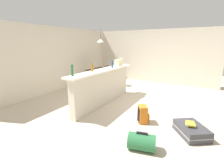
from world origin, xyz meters
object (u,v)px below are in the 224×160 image
(book_stack, at_px, (190,124))
(bottle_green, at_px, (72,70))
(dining_table, at_px, (100,71))
(bottle_blue, at_px, (112,64))
(backpack_orange, at_px, (143,114))
(duffel_bag_green, at_px, (142,142))
(bottle_amber, at_px, (92,67))
(dining_chair_near_partition, at_px, (109,75))
(pendant_lamp, at_px, (100,41))
(suitcase_flat_charcoal, at_px, (191,130))
(grocery_bag, at_px, (118,63))
(bottle_white, at_px, (121,61))

(book_stack, bearing_deg, bottle_green, 103.19)
(dining_table, bearing_deg, bottle_blue, -134.70)
(backpack_orange, xyz_separation_m, duffel_bag_green, (-0.99, -0.33, -0.05))
(bottle_amber, relative_size, dining_chair_near_partition, 0.24)
(pendant_lamp, height_order, book_stack, pendant_lamp)
(dining_table, distance_m, suitcase_flat_charcoal, 4.73)
(bottle_blue, relative_size, grocery_bag, 0.90)
(bottle_amber, relative_size, suitcase_flat_charcoal, 0.26)
(grocery_bag, height_order, pendant_lamp, pendant_lamp)
(grocery_bag, bearing_deg, bottle_blue, -175.24)
(backpack_orange, bearing_deg, suitcase_flat_charcoal, -91.66)
(dining_table, distance_m, duffel_bag_green, 4.78)
(grocery_bag, height_order, backpack_orange, grocery_bag)
(bottle_white, relative_size, dining_table, 0.23)
(dining_table, xyz_separation_m, backpack_orange, (-2.46, -2.93, -0.44))
(pendant_lamp, bearing_deg, bottle_white, -114.98)
(bottle_amber, bearing_deg, book_stack, -93.24)
(dining_chair_near_partition, xyz_separation_m, suitcase_flat_charcoal, (-2.43, -3.49, -0.41))
(bottle_amber, distance_m, bottle_white, 1.74)
(bottle_blue, bearing_deg, bottle_green, 174.35)
(suitcase_flat_charcoal, height_order, book_stack, book_stack)
(pendant_lamp, bearing_deg, duffel_bag_green, -136.96)
(suitcase_flat_charcoal, bearing_deg, dining_table, 57.99)
(bottle_amber, height_order, duffel_bag_green, bottle_amber)
(bottle_blue, xyz_separation_m, backpack_orange, (-0.97, -1.43, -1.01))
(bottle_amber, bearing_deg, bottle_white, -0.29)
(dining_chair_near_partition, bearing_deg, duffel_bag_green, -140.76)
(bottle_green, bearing_deg, suitcase_flat_charcoal, -76.81)
(suitcase_flat_charcoal, xyz_separation_m, backpack_orange, (0.03, 1.05, 0.09))
(bottle_amber, relative_size, duffel_bag_green, 0.42)
(bottle_amber, xyz_separation_m, grocery_bag, (1.35, -0.09, -0.00))
(bottle_green, distance_m, dining_chair_near_partition, 3.24)
(suitcase_flat_charcoal, relative_size, backpack_orange, 2.06)
(bottle_white, xyz_separation_m, dining_table, (0.61, 1.38, -0.57))
(duffel_bag_green, bearing_deg, backpack_orange, 18.60)
(bottle_white, distance_m, book_stack, 3.34)
(bottle_amber, xyz_separation_m, pendant_lamp, (2.37, 1.34, 0.77))
(bottle_green, bearing_deg, bottle_white, -0.82)
(bottle_blue, xyz_separation_m, grocery_bag, (0.49, 0.04, -0.01))
(grocery_bag, bearing_deg, duffel_bag_green, -143.69)
(grocery_bag, height_order, suitcase_flat_charcoal, grocery_bag)
(pendant_lamp, distance_m, suitcase_flat_charcoal, 5.04)
(grocery_bag, distance_m, duffel_bag_green, 3.22)
(dining_chair_near_partition, height_order, book_stack, dining_chair_near_partition)
(bottle_blue, bearing_deg, suitcase_flat_charcoal, -112.03)
(duffel_bag_green, bearing_deg, dining_table, 43.40)
(bottle_green, relative_size, bottle_blue, 1.17)
(bottle_green, xyz_separation_m, book_stack, (0.61, -2.61, -0.98))
(pendant_lamp, relative_size, suitcase_flat_charcoal, 0.74)
(bottle_blue, relative_size, book_stack, 0.78)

